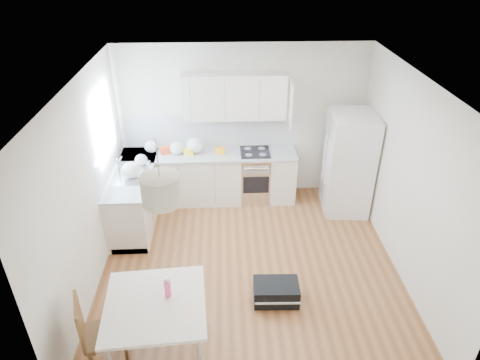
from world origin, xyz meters
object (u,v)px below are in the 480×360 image
Objects in this scene: refrigerator at (349,163)px; dining_chair at (105,332)px; dining_table at (156,309)px; gym_bag at (276,292)px.

refrigerator reaches higher than dining_chair.
dining_chair is (-0.56, -0.08, -0.24)m from dining_table.
dining_chair reaches higher than dining_table.
refrigerator is 2.69m from gym_bag.
refrigerator is at bearing 23.81° from dining_chair.
gym_bag is (1.40, 0.80, -0.60)m from dining_table.
dining_table is 1.13× the size of dining_chair.
dining_table is 1.72m from gym_bag.
refrigerator is at bearing 57.90° from gym_bag.
dining_table reaches higher than gym_bag.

